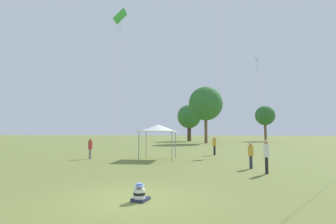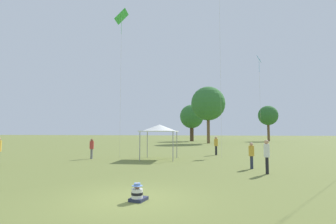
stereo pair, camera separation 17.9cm
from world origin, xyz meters
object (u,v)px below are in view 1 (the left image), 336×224
object	(u,v)px
person_standing_2	(266,153)
kite_2	(257,63)
kite_3	(120,19)
distant_tree_0	(189,117)
person_standing_0	(90,147)
person_standing_4	(251,153)
canopy_tent	(158,128)
distant_tree_1	(265,116)
distant_tree_2	(206,104)
person_standing_1	(214,144)
seated_toddler	(140,194)

from	to	relation	value
person_standing_2	kite_2	xyz separation A→B (m)	(1.85, 16.13, 8.90)
kite_3	distant_tree_0	size ratio (longest dim) A/B	1.51
person_standing_0	person_standing_4	bearing A→B (deg)	-1.38
person_standing_2	kite_3	size ratio (longest dim) A/B	0.14
person_standing_2	kite_2	world-z (taller)	kite_2
canopy_tent	distant_tree_1	distance (m)	47.07
canopy_tent	distant_tree_2	bearing A→B (deg)	85.80
person_standing_4	distant_tree_2	distance (m)	35.13
person_standing_4	distant_tree_1	bearing A→B (deg)	120.24
kite_3	distant_tree_1	distance (m)	48.15
person_standing_0	distant_tree_0	size ratio (longest dim) A/B	0.19
person_standing_0	canopy_tent	xyz separation A→B (m)	(5.45, 0.92, 1.49)
distant_tree_0	person_standing_1	bearing A→B (deg)	-79.52
seated_toddler	kite_2	distance (m)	25.55
person_standing_1	distant_tree_1	size ratio (longest dim) A/B	0.21
distant_tree_0	distant_tree_2	size ratio (longest dim) A/B	0.78
kite_2	person_standing_0	bearing A→B (deg)	-173.99
person_standing_2	person_standing_4	bearing A→B (deg)	89.60
person_standing_4	distant_tree_1	size ratio (longest dim) A/B	0.19
kite_2	distant_tree_0	world-z (taller)	kite_2
distant_tree_1	distant_tree_2	distance (m)	19.51
person_standing_2	distant_tree_2	bearing A→B (deg)	79.90
seated_toddler	person_standing_1	bearing A→B (deg)	93.49
kite_2	person_standing_1	bearing A→B (deg)	-162.68
seated_toddler	person_standing_4	bearing A→B (deg)	72.68
distant_tree_1	person_standing_2	bearing A→B (deg)	-99.03
seated_toddler	person_standing_0	bearing A→B (deg)	134.08
seated_toddler	distant_tree_2	size ratio (longest dim) A/B	0.06
person_standing_2	kite_3	world-z (taller)	kite_3
person_standing_0	distant_tree_0	xyz separation A→B (m)	(3.19, 41.53, 4.74)
seated_toddler	distant_tree_0	size ratio (longest dim) A/B	0.07
kite_3	distant_tree_0	world-z (taller)	kite_3
person_standing_0	kite_2	xyz separation A→B (m)	(14.61, 11.02, 9.01)
person_standing_0	person_standing_1	distance (m)	11.33
canopy_tent	person_standing_4	bearing A→B (deg)	-31.90
seated_toddler	distant_tree_1	distance (m)	58.63
person_standing_1	kite_2	size ratio (longest dim) A/B	0.16
distant_tree_0	distant_tree_1	xyz separation A→B (m)	(17.58, 3.76, 0.26)
person_standing_2	distant_tree_0	bearing A→B (deg)	83.44
distant_tree_1	distant_tree_0	bearing A→B (deg)	-167.92
person_standing_1	kite_2	distance (m)	11.49
distant_tree_1	person_standing_4	bearing A→B (deg)	-100.04
person_standing_2	kite_3	xyz separation A→B (m)	(-10.92, 6.56, 11.06)
person_standing_0	person_standing_4	distance (m)	12.60
seated_toddler	distant_tree_2	bearing A→B (deg)	100.25
canopy_tent	kite_3	distance (m)	10.34
seated_toddler	distant_tree_1	bearing A→B (deg)	87.19
canopy_tent	distant_tree_0	xyz separation A→B (m)	(-2.26, 40.61, 3.25)
distant_tree_2	kite_2	bearing A→B (deg)	-70.76
distant_tree_0	distant_tree_1	world-z (taller)	distant_tree_0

